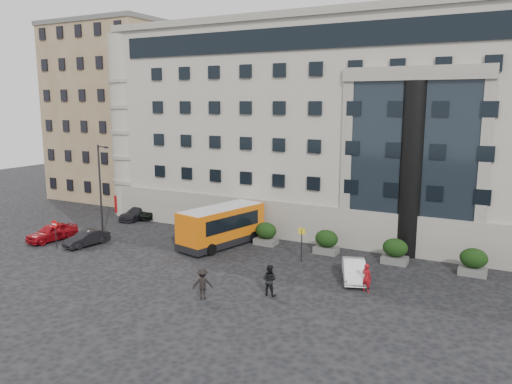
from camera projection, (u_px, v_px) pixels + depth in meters
ground at (200, 270)px, 34.54m from camera, size 120.00×120.00×0.00m
civic_building at (374, 127)px, 49.32m from camera, size 44.00×24.00×18.00m
entrance_column at (412, 170)px, 36.83m from camera, size 1.80×1.80×13.00m
apartment_near at (128, 114)px, 61.18m from camera, size 14.00×14.00×20.00m
apartment_far at (192, 105)px, 78.04m from camera, size 13.00×13.00×22.00m
hedge_a at (212, 226)px, 43.00m from camera, size 1.80×1.26×1.84m
hedge_b at (266, 233)px, 40.61m from camera, size 1.80×1.26×1.84m
hedge_c at (326, 242)px, 38.22m from camera, size 1.80×1.26×1.84m
hedge_d at (395, 251)px, 35.83m from camera, size 1.80×1.26×1.84m
hedge_e at (473, 262)px, 33.44m from camera, size 1.80×1.26×1.84m
street_lamp at (101, 188)px, 41.86m from camera, size 1.16×0.18×8.00m
bus_stop_sign at (302, 239)px, 36.05m from camera, size 0.50×0.08×2.52m
no_entry_sign at (55, 228)px, 39.31m from camera, size 0.64×0.16×2.32m
minibus at (222, 225)px, 40.19m from camera, size 4.32×7.99×3.17m
red_truck at (138, 197)px, 53.34m from camera, size 3.57×5.83×2.92m
parked_car_a at (52, 232)px, 41.83m from camera, size 2.26×4.46×1.45m
parked_car_b at (87, 238)px, 40.34m from camera, size 1.89×3.87×1.22m
parked_car_c at (138, 213)px, 49.46m from camera, size 1.99×4.44×1.26m
parked_car_d at (156, 210)px, 50.40m from camera, size 2.58×5.07×1.37m
white_taxi at (354, 270)px, 32.55m from camera, size 2.74×4.25×1.32m
pedestrian_a at (367, 278)px, 30.50m from camera, size 0.75×0.60×1.79m
pedestrian_b at (269, 280)px, 29.93m from camera, size 0.95×0.74×1.92m
pedestrian_c at (203, 283)px, 29.42m from camera, size 1.38×1.24×1.86m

